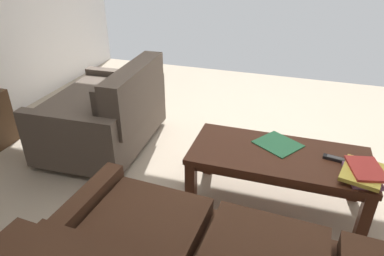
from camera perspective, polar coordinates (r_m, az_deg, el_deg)
name	(u,v)px	position (r m, az deg, el deg)	size (l,w,h in m)	color
ground_plane	(250,179)	(2.91, 9.59, -8.40)	(5.61, 5.15, 0.01)	tan
loveseat_near	(107,113)	(3.24, -13.83, 2.45)	(0.91, 1.19, 0.80)	black
coffee_table	(278,162)	(2.48, 14.07, -5.43)	(1.22, 0.56, 0.44)	#4C2819
book_stack	(363,172)	(2.37, 26.43, -6.61)	(0.29, 0.35, 0.07)	#996699
tv_remote	(336,159)	(2.49, 22.67, -4.72)	(0.17, 0.07, 0.02)	black
loose_magazine	(278,144)	(2.55, 14.02, -2.57)	(0.25, 0.28, 0.01)	#337F51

